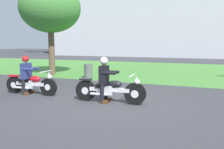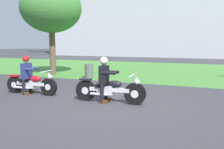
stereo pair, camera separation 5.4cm
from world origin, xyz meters
The scene contains 8 objects.
ground centered at (0.00, 0.00, 0.00)m, with size 120.00×120.00×0.00m, color #38383D.
grass_verge centered at (0.00, 9.95, 0.00)m, with size 60.00×12.00×0.01m, color #478438.
motorcycle_lead centered at (0.12, 0.22, 0.40)m, with size 2.27×0.66×0.89m.
rider_lead centered at (-0.05, 0.21, 0.82)m, with size 0.57×0.48×1.41m.
motorcycle_follow centered at (-2.95, 0.25, 0.38)m, with size 2.07×0.66×0.87m.
rider_follow centered at (-3.12, 0.24, 0.81)m, with size 0.57×0.48×1.39m.
tree_roadside centered at (-5.42, 4.86, 3.75)m, with size 3.40×3.40×5.14m.
trash_can centered at (-2.88, 4.48, 0.38)m, with size 0.44×0.44×0.76m, color #595E5B.
Camera 2 is at (2.90, -6.31, 1.81)m, focal length 37.65 mm.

